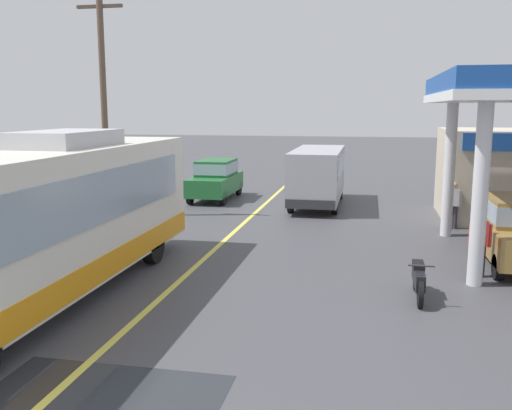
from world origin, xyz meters
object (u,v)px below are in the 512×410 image
(coach_bus_main, at_px, (46,224))
(car_trailing_behind_bus, at_px, (216,177))
(motorcycle_parked_forecourt, at_px, (418,279))
(minibus_opposing_lane, at_px, (318,172))
(pedestrian_near_pump, at_px, (453,203))
(pedestrian_by_shop, at_px, (480,241))

(coach_bus_main, relative_size, car_trailing_behind_bus, 2.63)
(coach_bus_main, xyz_separation_m, motorcycle_parked_forecourt, (7.98, 1.74, -1.28))
(minibus_opposing_lane, height_order, motorcycle_parked_forecourt, minibus_opposing_lane)
(coach_bus_main, relative_size, minibus_opposing_lane, 1.80)
(coach_bus_main, xyz_separation_m, minibus_opposing_lane, (4.63, 13.50, -0.25))
(pedestrian_near_pump, bearing_deg, car_trailing_behind_bus, 154.61)
(coach_bus_main, distance_m, pedestrian_by_shop, 10.31)
(coach_bus_main, relative_size, pedestrian_near_pump, 6.65)
(minibus_opposing_lane, xyz_separation_m, car_trailing_behind_bus, (-4.79, 0.75, -0.46))
(minibus_opposing_lane, height_order, car_trailing_behind_bus, minibus_opposing_lane)
(pedestrian_near_pump, height_order, car_trailing_behind_bus, car_trailing_behind_bus)
(pedestrian_near_pump, relative_size, pedestrian_by_shop, 1.00)
(motorcycle_parked_forecourt, distance_m, pedestrian_near_pump, 8.03)
(pedestrian_by_shop, bearing_deg, car_trailing_behind_bus, 132.73)
(pedestrian_near_pump, height_order, pedestrian_by_shop, same)
(pedestrian_by_shop, bearing_deg, motorcycle_parked_forecourt, -129.27)
(coach_bus_main, height_order, pedestrian_near_pump, coach_bus_main)
(motorcycle_parked_forecourt, height_order, pedestrian_by_shop, pedestrian_by_shop)
(coach_bus_main, bearing_deg, pedestrian_by_shop, 21.15)
(coach_bus_main, bearing_deg, car_trailing_behind_bus, 90.62)
(car_trailing_behind_bus, bearing_deg, coach_bus_main, -89.38)
(motorcycle_parked_forecourt, relative_size, pedestrian_near_pump, 1.08)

